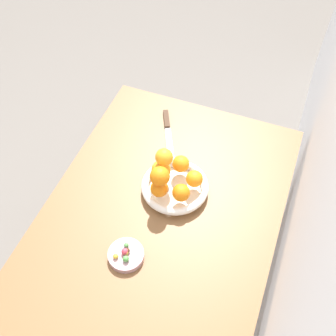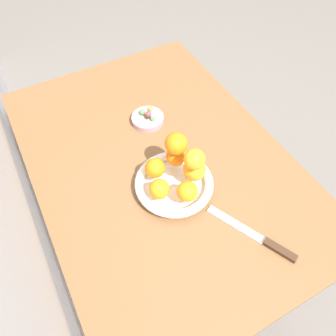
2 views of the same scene
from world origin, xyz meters
TOP-DOWN VIEW (x-y plane):
  - ground_plane at (0.00, 0.00)m, footprint 6.00×6.00m
  - dining_table at (0.00, 0.00)m, footprint 1.10×0.76m
  - fruit_bowl at (-0.12, 0.01)m, footprint 0.23×0.23m
  - candy_dish at (0.17, -0.04)m, footprint 0.11×0.11m
  - orange_0 at (-0.19, 0.01)m, footprint 0.06×0.06m
  - orange_1 at (-0.13, -0.04)m, footprint 0.07×0.07m
  - orange_2 at (-0.06, -0.02)m, footprint 0.06×0.06m
  - orange_3 at (-0.07, 0.05)m, footprint 0.06×0.06m
  - orange_4 at (-0.14, 0.07)m, footprint 0.06×0.06m
  - orange_5 at (-0.07, -0.02)m, footprint 0.06×0.06m
  - orange_6 at (-0.14, -0.04)m, footprint 0.06×0.06m
  - candy_ball_0 at (0.17, -0.04)m, footprint 0.02×0.02m
  - candy_ball_1 at (0.19, -0.07)m, footprint 0.02×0.02m
  - candy_ball_2 at (0.16, -0.05)m, footprint 0.01×0.01m
  - candy_ball_3 at (0.16, -0.04)m, footprint 0.02×0.02m
  - candy_ball_4 at (0.17, -0.05)m, footprint 0.02×0.02m
  - candy_ball_5 at (0.19, -0.03)m, footprint 0.02×0.02m
  - candy_ball_6 at (0.14, -0.05)m, footprint 0.02×0.02m
  - knife at (-0.37, -0.11)m, footprint 0.24×0.13m

SIDE VIEW (x-z plane):
  - ground_plane at x=0.00m, z-range 0.00..0.00m
  - dining_table at x=0.00m, z-range 0.28..1.02m
  - knife at x=-0.37m, z-range 0.74..0.75m
  - candy_dish at x=0.17m, z-range 0.74..0.76m
  - fruit_bowl at x=-0.12m, z-range 0.74..0.78m
  - candy_ball_2 at x=0.16m, z-range 0.76..0.78m
  - candy_ball_6 at x=0.14m, z-range 0.76..0.78m
  - candy_ball_1 at x=0.19m, z-range 0.76..0.78m
  - candy_ball_3 at x=0.16m, z-range 0.76..0.78m
  - candy_ball_0 at x=0.17m, z-range 0.76..0.78m
  - candy_ball_5 at x=0.19m, z-range 0.76..0.78m
  - candy_ball_4 at x=0.17m, z-range 0.76..0.78m
  - orange_4 at x=-0.14m, z-range 0.78..0.84m
  - orange_2 at x=-0.06m, z-range 0.78..0.84m
  - orange_0 at x=-0.19m, z-range 0.78..0.84m
  - orange_3 at x=-0.07m, z-range 0.78..0.84m
  - orange_1 at x=-0.13m, z-range 0.78..0.85m
  - orange_5 at x=-0.07m, z-range 0.84..0.90m
  - orange_6 at x=-0.14m, z-range 0.85..0.90m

